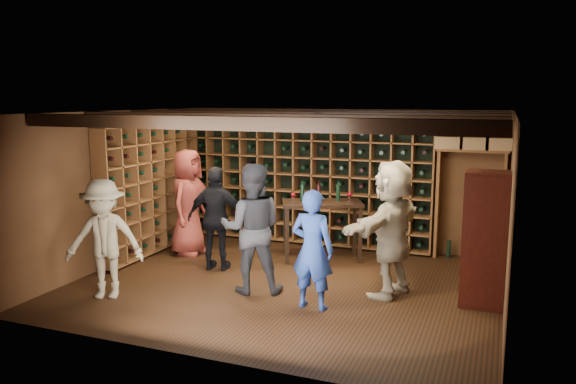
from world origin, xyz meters
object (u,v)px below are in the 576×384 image
at_px(guest_khaki, 104,239).
at_px(guest_beige, 392,228).
at_px(man_grey_suit, 252,228).
at_px(tasting_table, 322,209).
at_px(guest_red_floral, 188,202).
at_px(display_cabinet, 484,242).
at_px(man_blue_shirt, 312,250).
at_px(guest_woman_black, 217,219).

relative_size(guest_khaki, guest_beige, 0.87).
relative_size(man_grey_suit, tasting_table, 1.24).
xyz_separation_m(guest_red_floral, guest_beige, (3.68, -0.78, 0.02)).
relative_size(display_cabinet, man_blue_shirt, 1.12).
xyz_separation_m(guest_woman_black, guest_khaki, (-0.83, -1.66, -0.01)).
bearing_deg(guest_woman_black, guest_khaki, 54.70).
xyz_separation_m(display_cabinet, guest_beige, (-1.20, -0.04, 0.09)).
xyz_separation_m(guest_beige, tasting_table, (-1.42, 1.30, -0.08)).
xyz_separation_m(man_blue_shirt, guest_woman_black, (-1.93, 1.03, 0.04)).
bearing_deg(man_grey_suit, display_cabinet, 170.63).
xyz_separation_m(man_grey_suit, guest_red_floral, (-1.85, 1.37, 0.01)).
distance_m(display_cabinet, man_blue_shirt, 2.25).
relative_size(display_cabinet, guest_red_floral, 0.95).
height_order(man_grey_suit, guest_khaki, man_grey_suit).
distance_m(display_cabinet, tasting_table, 2.91).
relative_size(guest_beige, tasting_table, 1.29).
height_order(guest_red_floral, guest_khaki, guest_red_floral).
distance_m(guest_red_floral, guest_khaki, 2.30).
xyz_separation_m(man_grey_suit, guest_beige, (1.83, 0.59, 0.03)).
distance_m(guest_khaki, guest_beige, 3.91).
bearing_deg(guest_beige, guest_red_floral, -83.71).
bearing_deg(guest_woman_black, display_cabinet, 169.64).
height_order(man_grey_suit, guest_woman_black, man_grey_suit).
height_order(man_blue_shirt, guest_red_floral, guest_red_floral).
bearing_deg(guest_khaki, guest_woman_black, 42.09).
bearing_deg(display_cabinet, guest_khaki, -162.01).
distance_m(man_grey_suit, guest_red_floral, 2.30).
relative_size(man_blue_shirt, man_grey_suit, 0.86).
height_order(guest_khaki, guest_beige, guest_beige).
bearing_deg(display_cabinet, man_grey_suit, -168.35).
bearing_deg(guest_red_floral, guest_woman_black, -128.12).
bearing_deg(guest_red_floral, guest_khaki, 178.99).
distance_m(man_grey_suit, guest_woman_black, 1.19).
relative_size(man_grey_suit, guest_woman_black, 1.10).
relative_size(guest_woman_black, guest_beige, 0.88).
relative_size(display_cabinet, man_grey_suit, 0.96).
bearing_deg(guest_khaki, display_cabinet, -3.51).
distance_m(guest_red_floral, tasting_table, 2.32).
height_order(guest_woman_black, guest_khaki, guest_woman_black).
bearing_deg(man_blue_shirt, guest_woman_black, -23.61).
bearing_deg(guest_khaki, guest_red_floral, 70.46).
height_order(display_cabinet, guest_woman_black, display_cabinet).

